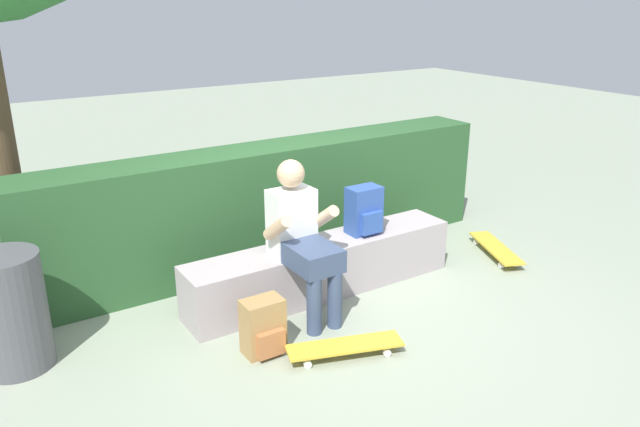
% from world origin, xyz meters
% --- Properties ---
extents(ground_plane, '(24.00, 24.00, 0.00)m').
position_xyz_m(ground_plane, '(0.00, 0.00, 0.00)').
color(ground_plane, gray).
extents(bench_main, '(2.36, 0.41, 0.44)m').
position_xyz_m(bench_main, '(0.00, 0.42, 0.22)').
color(bench_main, '#A29598').
rests_on(bench_main, ground).
extents(person_skater, '(0.49, 0.62, 1.19)m').
position_xyz_m(person_skater, '(-0.33, 0.22, 0.64)').
color(person_skater, white).
rests_on(person_skater, ground).
extents(skateboard_near_person, '(0.82, 0.44, 0.09)m').
position_xyz_m(skateboard_near_person, '(-0.40, -0.47, 0.07)').
color(skateboard_near_person, gold).
rests_on(skateboard_near_person, ground).
extents(skateboard_beside_bench, '(0.50, 0.81, 0.09)m').
position_xyz_m(skateboard_beside_bench, '(1.78, 0.16, 0.07)').
color(skateboard_beside_bench, gold).
rests_on(skateboard_beside_bench, ground).
extents(backpack_on_bench, '(0.28, 0.23, 0.40)m').
position_xyz_m(backpack_on_bench, '(0.40, 0.41, 0.64)').
color(backpack_on_bench, '#2D4C99').
rests_on(backpack_on_bench, bench_main).
extents(backpack_on_ground, '(0.28, 0.23, 0.40)m').
position_xyz_m(backpack_on_ground, '(-0.85, -0.13, 0.19)').
color(backpack_on_ground, '#A37A47').
rests_on(backpack_on_ground, ground).
extents(hedge_row, '(4.45, 0.50, 1.08)m').
position_xyz_m(hedge_row, '(-0.02, 1.26, 0.54)').
color(hedge_row, '#29512A').
rests_on(hedge_row, ground).
extents(trash_bin, '(0.46, 0.46, 0.80)m').
position_xyz_m(trash_bin, '(-2.29, 0.62, 0.40)').
color(trash_bin, '#4C4C51').
rests_on(trash_bin, ground).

